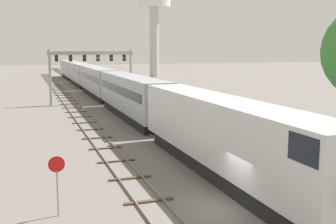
{
  "coord_description": "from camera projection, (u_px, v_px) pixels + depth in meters",
  "views": [
    {
      "loc": [
        -9.11,
        -17.14,
        7.71
      ],
      "look_at": [
        1.0,
        12.0,
        3.0
      ],
      "focal_mm": 43.68,
      "sensor_mm": 36.0,
      "label": 1
    }
  ],
  "objects": [
    {
      "name": "signal_gantry",
      "position": [
        91.0,
        63.0,
        58.09
      ],
      "size": [
        12.1,
        0.49,
        7.84
      ],
      "color": "#999BA0",
      "rests_on": "ground"
    },
    {
      "name": "ground_plane",
      "position": [
        229.0,
        208.0,
        20.13
      ],
      "size": [
        400.0,
        400.0,
        0.0
      ],
      "primitive_type": "plane",
      "color": "slate"
    },
    {
      "name": "track_near",
      "position": [
        71.0,
        106.0,
        56.34
      ],
      "size": [
        2.6,
        160.0,
        0.16
      ],
      "color": "slate",
      "rests_on": "ground"
    },
    {
      "name": "track_main",
      "position": [
        89.0,
        91.0,
        76.8
      ],
      "size": [
        2.6,
        200.0,
        0.16
      ],
      "color": "slate",
      "rests_on": "ground"
    },
    {
      "name": "water_tower",
      "position": [
        154.0,
        6.0,
        113.92
      ],
      "size": [
        9.4,
        9.4,
        25.5
      ],
      "color": "beige",
      "rests_on": "ground"
    },
    {
      "name": "passenger_train",
      "position": [
        97.0,
        81.0,
        67.93
      ],
      "size": [
        3.04,
        114.25,
        4.8
      ],
      "color": "silver",
      "rests_on": "ground"
    },
    {
      "name": "stop_sign",
      "position": [
        57.0,
        177.0,
        18.87
      ],
      "size": [
        0.76,
        0.08,
        2.88
      ],
      "color": "gray",
      "rests_on": "ground"
    }
  ]
}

